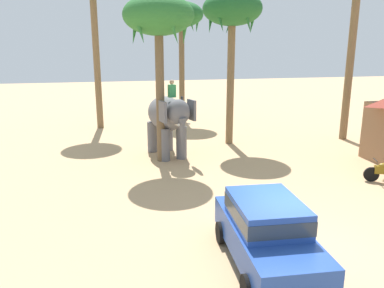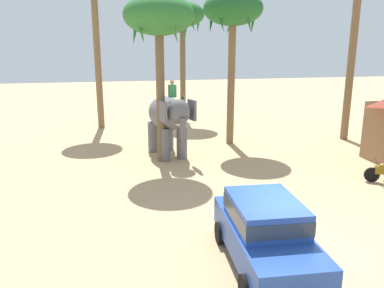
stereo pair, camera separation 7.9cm
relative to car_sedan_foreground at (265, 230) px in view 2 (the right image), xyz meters
name	(u,v)px [view 2 (the right image)]	position (x,y,z in m)	size (l,w,h in m)	color
ground_plane	(289,253)	(0.88, 0.33, -0.93)	(120.00, 120.00, 0.00)	tan
car_sedan_foreground	(265,230)	(0.00, 0.00, 0.00)	(2.22, 4.26, 1.70)	#23479E
elephant_with_mahout	(168,117)	(-0.33, 10.41, 1.06)	(2.12, 3.99, 3.88)	slate
palm_tree_near_hut	(159,20)	(-0.82, 9.69, 5.61)	(3.20, 3.20, 7.65)	brown
palm_tree_far_back	(182,18)	(2.74, 20.15, 6.59)	(3.20, 3.20, 8.69)	brown
palm_tree_leaning_seaward	(233,13)	(3.62, 12.19, 6.22)	(3.20, 3.20, 8.29)	brown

